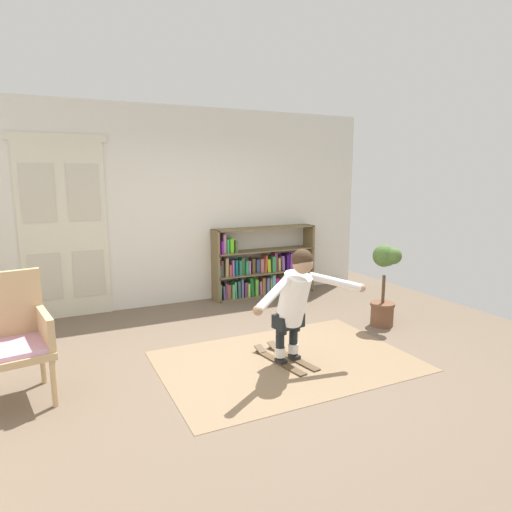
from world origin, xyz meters
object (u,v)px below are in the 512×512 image
object	(u,v)px
wicker_chair	(10,335)
bookshelf	(262,269)
potted_plant	(385,280)
person_skier	(295,297)
skis_pair	(285,358)

from	to	relation	value
wicker_chair	bookshelf	bearing A→B (deg)	31.42
bookshelf	potted_plant	bearing A→B (deg)	-68.94
person_skier	bookshelf	bearing A→B (deg)	70.52
bookshelf	skis_pair	size ratio (longest dim) A/B	2.10
potted_plant	person_skier	bearing A→B (deg)	-161.00
wicker_chair	person_skier	xyz separation A→B (m)	(2.54, -0.46, 0.14)
bookshelf	potted_plant	distance (m)	2.14
wicker_chair	potted_plant	xyz separation A→B (m)	(4.22, 0.12, 0.02)
skis_pair	bookshelf	bearing A→B (deg)	68.87
bookshelf	wicker_chair	bearing A→B (deg)	-148.58
skis_pair	person_skier	world-z (taller)	person_skier
potted_plant	person_skier	distance (m)	1.77
bookshelf	wicker_chair	xyz separation A→B (m)	(-3.45, -2.11, 0.15)
bookshelf	person_skier	xyz separation A→B (m)	(-0.91, -2.57, 0.29)
wicker_chair	potted_plant	bearing A→B (deg)	1.60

